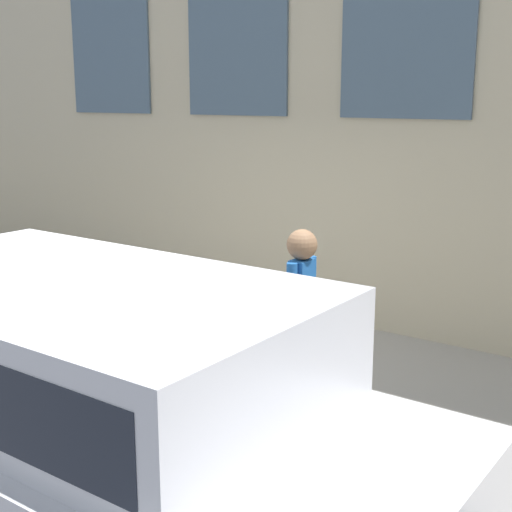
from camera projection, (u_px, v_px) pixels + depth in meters
The scene contains 5 objects.
ground_plane at pixel (135, 418), 5.97m from camera, with size 80.00×80.00×0.00m, color #47474C.
sidewalk at pixel (236, 359), 7.07m from camera, with size 2.81×60.00×0.17m.
fire_hydrant at pixel (214, 346), 5.96m from camera, with size 0.28×0.41×0.83m.
person at pixel (301, 304), 5.53m from camera, with size 0.36×0.24×1.48m.
parked_truck_silver_near at pixel (68, 389), 4.25m from camera, with size 1.95×4.84×1.62m.
Camera 1 is at (-3.89, -4.06, 2.64)m, focal length 50.00 mm.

